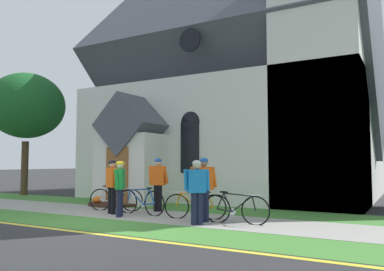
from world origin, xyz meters
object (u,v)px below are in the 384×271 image
Objects in this scene: bicycle_red at (195,206)px; cyclist_in_yellow_jersey at (120,185)px; bicycle_black at (116,199)px; cyclist_in_white_jersey at (158,180)px; bicycle_green at (141,202)px; cyclist_in_green_jersey at (112,183)px; church_sign at (120,172)px; cyclist_in_red_jersey at (204,184)px; cyclist_in_orange_jersey at (197,187)px; bicycle_yellow at (236,209)px; yard_deciduous_tree at (27,106)px.

cyclist_in_yellow_jersey is (-2.07, -0.70, 0.55)m from bicycle_red.
cyclist_in_white_jersey reaches higher than bicycle_black.
bicycle_red is at bearing -24.50° from cyclist_in_white_jersey.
bicycle_green is at bearing -15.16° from bicycle_black.
cyclist_in_green_jersey reaches higher than bicycle_green.
cyclist_in_red_jersey is (4.70, -2.26, -0.21)m from church_sign.
cyclist_in_red_jersey reaches higher than cyclist_in_orange_jersey.
cyclist_in_orange_jersey is (2.59, -0.17, 0.01)m from cyclist_in_yellow_jersey.
cyclist_in_yellow_jersey is at bearing -171.78° from bicycle_yellow.
bicycle_black is (-4.38, 0.55, -0.01)m from bicycle_yellow.
cyclist_in_red_jersey is at bearing -16.12° from yard_deciduous_tree.
cyclist_in_white_jersey is at bearing 152.00° from cyclist_in_red_jersey.
yard_deciduous_tree is at bearing 163.88° from cyclist_in_red_jersey.
cyclist_in_red_jersey reaches higher than bicycle_green.
yard_deciduous_tree is at bearing 165.10° from bicycle_red.
cyclist_in_red_jersey is at bearing -9.43° from bicycle_green.
bicycle_black is 1.07× the size of cyclist_in_yellow_jersey.
yard_deciduous_tree is at bearing 162.25° from bicycle_green.
bicycle_red is 0.97× the size of bicycle_black.
yard_deciduous_tree is at bearing 165.65° from bicycle_yellow.
bicycle_red is at bearing 18.60° from cyclist_in_yellow_jersey.
cyclist_in_yellow_jersey is at bearing -173.00° from cyclist_in_red_jersey.
yard_deciduous_tree is at bearing 167.12° from cyclist_in_white_jersey.
cyclist_in_green_jersey reaches higher than bicycle_red.
church_sign is 1.38× the size of cyclist_in_white_jersey.
bicycle_black is 1.06× the size of cyclist_in_orange_jersey.
bicycle_yellow is (5.51, -2.09, -0.81)m from church_sign.
cyclist_in_orange_jersey reaches higher than cyclist_in_yellow_jersey.
church_sign is at bearing 141.77° from bicycle_green.
bicycle_black is 0.95× the size of bicycle_green.
yard_deciduous_tree is (-11.49, 3.79, 3.34)m from cyclist_in_orange_jersey.
cyclist_in_green_jersey is at bearing -57.54° from bicycle_black.
cyclist_in_orange_jersey is at bearing -20.11° from bicycle_green.
yard_deciduous_tree is at bearing 171.22° from church_sign.
cyclist_in_green_jersey is 0.28× the size of yard_deciduous_tree.
yard_deciduous_tree reaches higher than bicycle_red.
cyclist_in_green_jersey is 0.97× the size of cyclist_in_white_jersey.
cyclist_in_orange_jersey is at bearing -83.75° from cyclist_in_red_jersey.
bicycle_yellow is 1.05× the size of cyclist_in_red_jersey.
cyclist_in_green_jersey is at bearing 179.23° from cyclist_in_red_jersey.
bicycle_yellow is 3.42m from cyclist_in_yellow_jersey.
cyclist_in_white_jersey is 2.88m from cyclist_in_orange_jersey.
bicycle_green is at bearing -17.75° from yard_deciduous_tree.
cyclist_in_white_jersey is (0.26, 1.52, 0.07)m from cyclist_in_yellow_jersey.
church_sign is 1.43× the size of cyclist_in_green_jersey.
bicycle_green is 0.30× the size of yard_deciduous_tree.
bicycle_red is 0.94× the size of bicycle_yellow.
cyclist_in_orange_jersey is at bearing -3.76° from cyclist_in_yellow_jersey.
church_sign is 3.14m from bicycle_green.
yard_deciduous_tree is at bearing 161.76° from cyclist_in_orange_jersey.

